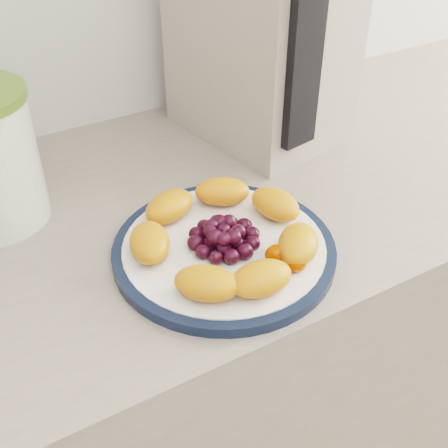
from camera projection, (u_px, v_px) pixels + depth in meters
counter at (191, 385)px, 1.11m from camera, size 3.50×0.60×0.90m
cabinet_face at (191, 395)px, 1.13m from camera, size 3.48×0.58×0.84m
plate_rim at (224, 250)px, 0.73m from camera, size 0.29×0.29×0.01m
plate_face at (224, 249)px, 0.73m from camera, size 0.26×0.26×0.02m
appliance_body at (260, 33)px, 0.91m from camera, size 0.24×0.31×0.35m
appliance_panel at (303, 63)px, 0.80m from camera, size 0.06×0.03×0.26m
fruit_plate at (228, 234)px, 0.72m from camera, size 0.25×0.25×0.04m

